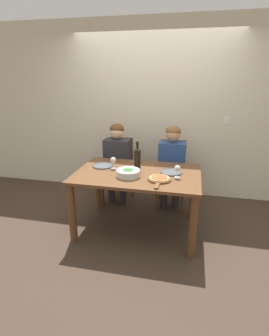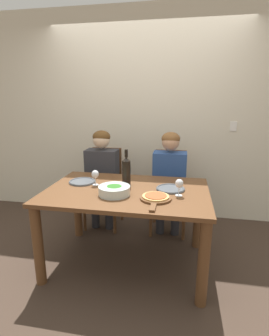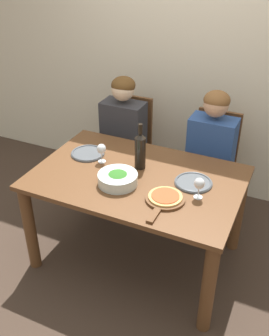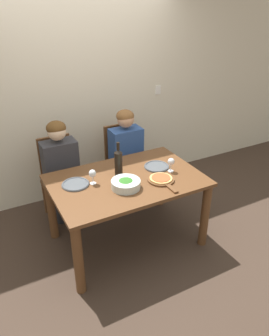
{
  "view_description": "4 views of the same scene",
  "coord_description": "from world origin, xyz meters",
  "px_view_note": "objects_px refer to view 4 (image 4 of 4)",
  "views": [
    {
      "loc": [
        0.6,
        -2.91,
        1.87
      ],
      "look_at": [
        -0.03,
        -0.03,
        0.84
      ],
      "focal_mm": 28.0,
      "sensor_mm": 36.0,
      "label": 1
    },
    {
      "loc": [
        0.49,
        -2.24,
        1.59
      ],
      "look_at": [
        0.06,
        0.05,
        0.97
      ],
      "focal_mm": 28.0,
      "sensor_mm": 36.0,
      "label": 2
    },
    {
      "loc": [
        0.98,
        -2.17,
        2.3
      ],
      "look_at": [
        -0.02,
        -0.0,
        0.84
      ],
      "focal_mm": 42.0,
      "sensor_mm": 36.0,
      "label": 3
    },
    {
      "loc": [
        -1.25,
        -2.53,
        2.39
      ],
      "look_at": [
        0.13,
        0.08,
        0.82
      ],
      "focal_mm": 35.0,
      "sensor_mm": 36.0,
      "label": 4
    }
  ],
  "objects_px": {
    "broccoli_bowl": "(126,184)",
    "pizza_on_board": "(161,179)",
    "chair_right": "(123,161)",
    "wine_bottle": "(118,162)",
    "wine_glass_left": "(92,174)",
    "dinner_plate_left": "(75,184)",
    "chair_left": "(60,176)",
    "wine_glass_right": "(171,162)",
    "person_woman": "(61,164)",
    "dinner_plate_right": "(157,166)",
    "person_man": "(127,149)"
  },
  "relations": [
    {
      "from": "broccoli_bowl",
      "to": "pizza_on_board",
      "type": "xyz_separation_m",
      "value": [
        0.37,
        -0.05,
        -0.03
      ]
    },
    {
      "from": "chair_right",
      "to": "wine_bottle",
      "type": "xyz_separation_m",
      "value": [
        -0.38,
        -0.7,
        0.4
      ]
    },
    {
      "from": "wine_bottle",
      "to": "wine_glass_left",
      "type": "bearing_deg",
      "value": -171.16
    },
    {
      "from": "wine_bottle",
      "to": "pizza_on_board",
      "type": "relative_size",
      "value": 0.88
    },
    {
      "from": "broccoli_bowl",
      "to": "dinner_plate_left",
      "type": "bearing_deg",
      "value": 145.95
    },
    {
      "from": "chair_left",
      "to": "wine_glass_right",
      "type": "height_order",
      "value": "chair_left"
    },
    {
      "from": "person_woman",
      "to": "wine_glass_left",
      "type": "xyz_separation_m",
      "value": [
        0.14,
        -0.63,
        0.14
      ]
    },
    {
      "from": "person_woman",
      "to": "wine_bottle",
      "type": "xyz_separation_m",
      "value": [
        0.43,
        -0.58,
        0.18
      ]
    },
    {
      "from": "person_woman",
      "to": "wine_glass_right",
      "type": "xyz_separation_m",
      "value": [
        0.94,
        -0.77,
        0.14
      ]
    },
    {
      "from": "chair_left",
      "to": "dinner_plate_left",
      "type": "bearing_deg",
      "value": -91.93
    },
    {
      "from": "dinner_plate_left",
      "to": "pizza_on_board",
      "type": "height_order",
      "value": "pizza_on_board"
    },
    {
      "from": "chair_right",
      "to": "pizza_on_board",
      "type": "relative_size",
      "value": 2.41
    },
    {
      "from": "wine_glass_right",
      "to": "dinner_plate_right",
      "type": "bearing_deg",
      "value": 117.92
    },
    {
      "from": "broccoli_bowl",
      "to": "dinner_plate_left",
      "type": "distance_m",
      "value": 0.49
    },
    {
      "from": "wine_glass_left",
      "to": "chair_right",
      "type": "bearing_deg",
      "value": 47.68
    },
    {
      "from": "wine_glass_left",
      "to": "wine_bottle",
      "type": "bearing_deg",
      "value": 8.84
    },
    {
      "from": "chair_left",
      "to": "wine_bottle",
      "type": "distance_m",
      "value": 0.92
    },
    {
      "from": "person_man",
      "to": "dinner_plate_left",
      "type": "bearing_deg",
      "value": -145.65
    },
    {
      "from": "dinner_plate_right",
      "to": "wine_glass_right",
      "type": "relative_size",
      "value": 1.76
    },
    {
      "from": "person_woman",
      "to": "chair_right",
      "type": "bearing_deg",
      "value": 8.16
    },
    {
      "from": "chair_right",
      "to": "dinner_plate_right",
      "type": "height_order",
      "value": "chair_right"
    },
    {
      "from": "person_woman",
      "to": "wine_glass_right",
      "type": "height_order",
      "value": "person_woman"
    },
    {
      "from": "broccoli_bowl",
      "to": "wine_bottle",
      "type": "bearing_deg",
      "value": 79.0
    },
    {
      "from": "pizza_on_board",
      "to": "chair_left",
      "type": "bearing_deg",
      "value": 126.52
    },
    {
      "from": "person_man",
      "to": "dinner_plate_right",
      "type": "height_order",
      "value": "person_man"
    },
    {
      "from": "chair_right",
      "to": "wine_glass_left",
      "type": "height_order",
      "value": "chair_right"
    },
    {
      "from": "dinner_plate_right",
      "to": "pizza_on_board",
      "type": "relative_size",
      "value": 0.65
    },
    {
      "from": "broccoli_bowl",
      "to": "wine_glass_right",
      "type": "bearing_deg",
      "value": 7.61
    },
    {
      "from": "dinner_plate_left",
      "to": "dinner_plate_right",
      "type": "height_order",
      "value": "same"
    },
    {
      "from": "person_man",
      "to": "dinner_plate_right",
      "type": "distance_m",
      "value": 0.63
    },
    {
      "from": "person_man",
      "to": "dinner_plate_left",
      "type": "xyz_separation_m",
      "value": [
        -0.84,
        -0.57,
        0.04
      ]
    },
    {
      "from": "chair_right",
      "to": "dinner_plate_right",
      "type": "relative_size",
      "value": 3.69
    },
    {
      "from": "dinner_plate_left",
      "to": "dinner_plate_right",
      "type": "bearing_deg",
      "value": -3.31
    },
    {
      "from": "wine_glass_right",
      "to": "pizza_on_board",
      "type": "bearing_deg",
      "value": -147.05
    },
    {
      "from": "chair_right",
      "to": "wine_glass_left",
      "type": "bearing_deg",
      "value": -132.32
    },
    {
      "from": "person_woman",
      "to": "pizza_on_board",
      "type": "distance_m",
      "value": 1.17
    },
    {
      "from": "chair_left",
      "to": "wine_glass_left",
      "type": "xyz_separation_m",
      "value": [
        0.14,
        -0.75,
        0.36
      ]
    },
    {
      "from": "person_woman",
      "to": "person_man",
      "type": "distance_m",
      "value": 0.82
    },
    {
      "from": "dinner_plate_left",
      "to": "wine_glass_right",
      "type": "bearing_deg",
      "value": -11.72
    },
    {
      "from": "dinner_plate_right",
      "to": "wine_glass_right",
      "type": "xyz_separation_m",
      "value": [
        0.08,
        -0.15,
        0.1
      ]
    },
    {
      "from": "person_woman",
      "to": "pizza_on_board",
      "type": "relative_size",
      "value": 3.02
    },
    {
      "from": "wine_bottle",
      "to": "wine_glass_right",
      "type": "distance_m",
      "value": 0.54
    },
    {
      "from": "wine_bottle",
      "to": "wine_glass_left",
      "type": "relative_size",
      "value": 2.35
    },
    {
      "from": "broccoli_bowl",
      "to": "dinner_plate_left",
      "type": "xyz_separation_m",
      "value": [
        -0.41,
        0.27,
        -0.03
      ]
    },
    {
      "from": "chair_left",
      "to": "wine_bottle",
      "type": "bearing_deg",
      "value": -58.26
    },
    {
      "from": "wine_glass_right",
      "to": "chair_left",
      "type": "bearing_deg",
      "value": 136.51
    },
    {
      "from": "person_man",
      "to": "broccoli_bowl",
      "type": "height_order",
      "value": "person_man"
    },
    {
      "from": "person_man",
      "to": "dinner_plate_left",
      "type": "height_order",
      "value": "person_man"
    },
    {
      "from": "chair_right",
      "to": "wine_glass_right",
      "type": "relative_size",
      "value": 6.48
    },
    {
      "from": "wine_bottle",
      "to": "person_man",
      "type": "bearing_deg",
      "value": 56.76
    }
  ]
}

